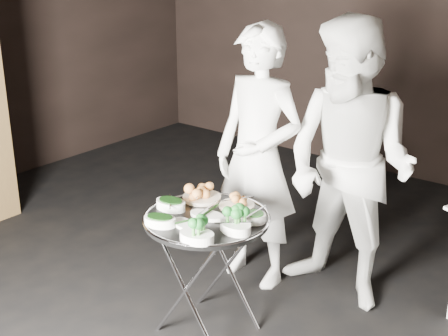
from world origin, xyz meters
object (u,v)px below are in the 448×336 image
Objects in this scene: tray_stand at (207,270)px; waiter_right at (349,166)px; waiter_left at (258,158)px; serving_tray at (207,219)px.

tray_stand is 1.02m from waiter_right.
waiter_left is 0.96× the size of waiter_right.
waiter_right reaches higher than tray_stand.
serving_tray is 0.92m from waiter_right.
tray_stand is at bearing -112.22° from waiter_right.
serving_tray is (0.00, 0.00, 0.31)m from tray_stand.
serving_tray is 0.40× the size of waiter_right.
waiter_left is at bearing 102.17° from serving_tray.
serving_tray is 0.41× the size of waiter_left.
tray_stand is at bearing -90.00° from serving_tray.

